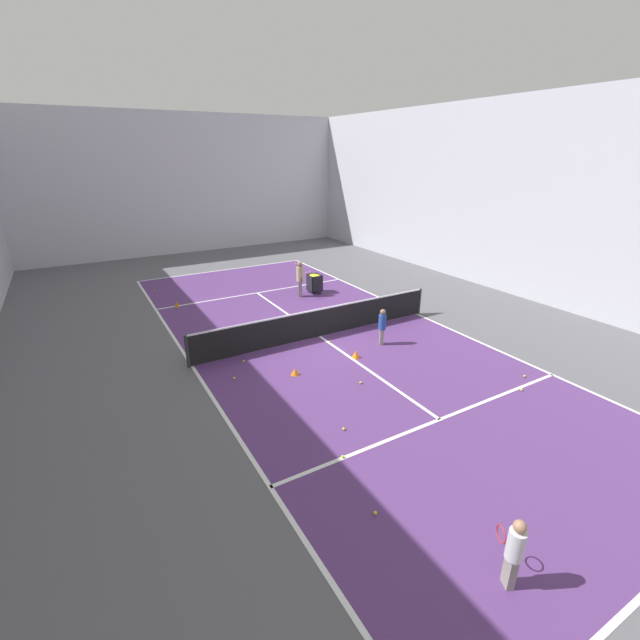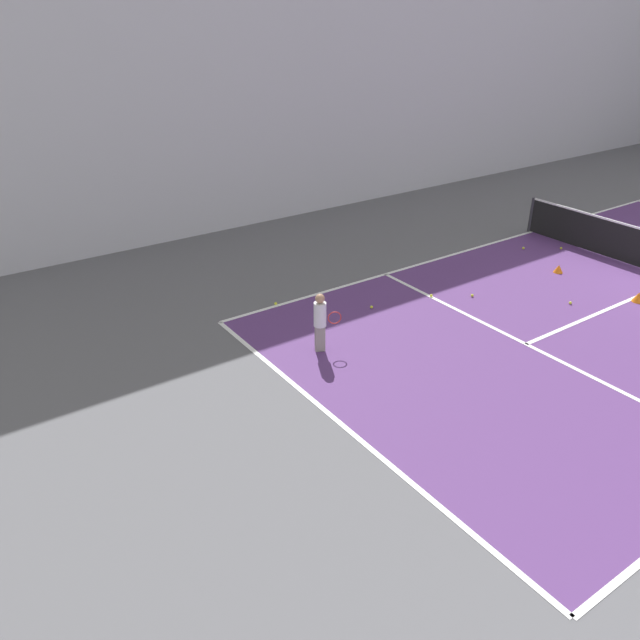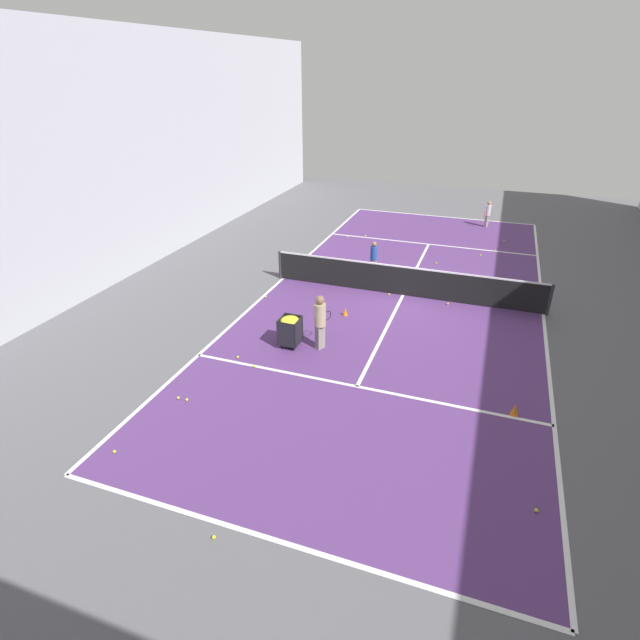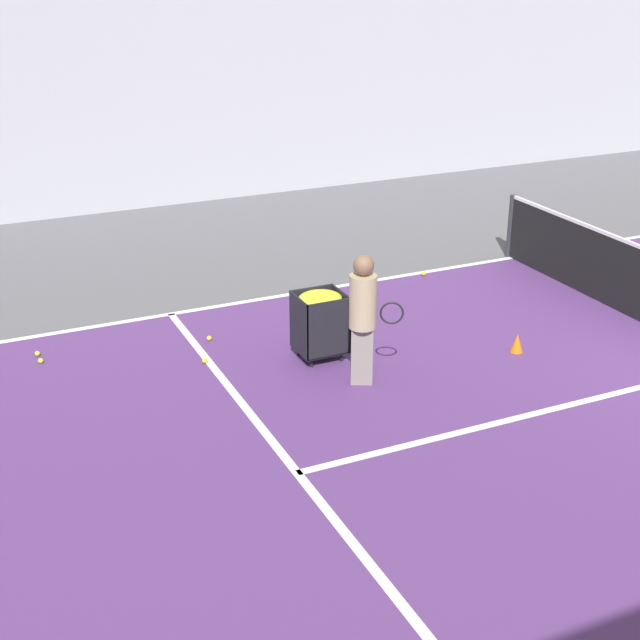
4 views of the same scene
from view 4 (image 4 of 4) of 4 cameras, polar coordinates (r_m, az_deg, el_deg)
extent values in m
cube|color=white|center=(15.31, 12.16, 3.91)|extent=(0.10, 21.38, 0.00)
cube|color=white|center=(9.00, -1.46, -9.76)|extent=(9.08, 0.10, 0.00)
cylinder|color=#2D2D33|center=(15.22, 12.10, 5.90)|extent=(0.10, 0.10, 1.06)
cube|color=gray|center=(10.58, 2.69, -2.26)|extent=(0.25, 0.30, 0.73)
cylinder|color=tan|center=(10.31, 2.76, 1.19)|extent=(0.43, 0.43, 0.65)
sphere|color=#846047|center=(10.15, 2.81, 3.52)|extent=(0.24, 0.24, 0.24)
torus|color=black|center=(10.43, 4.61, 0.45)|extent=(0.15, 0.27, 0.28)
cube|color=black|center=(11.30, 0.00, -1.83)|extent=(0.55, 0.60, 0.02)
cube|color=black|center=(11.27, 1.34, 0.14)|extent=(0.55, 0.02, 0.74)
cube|color=black|center=(11.04, -1.36, -0.35)|extent=(0.55, 0.02, 0.74)
cube|color=black|center=(10.93, 0.58, -0.60)|extent=(0.02, 0.60, 0.74)
cube|color=black|center=(11.37, -0.56, 0.37)|extent=(0.02, 0.60, 0.74)
ellipsoid|color=yellow|center=(11.03, 0.00, 1.38)|extent=(0.51, 0.56, 0.16)
cylinder|color=black|center=(11.25, 1.38, -2.31)|extent=(0.05, 0.05, 0.13)
cylinder|color=black|center=(11.57, 0.55, -1.57)|extent=(0.05, 0.05, 0.13)
cylinder|color=black|center=(11.09, -0.57, -2.70)|extent=(0.05, 0.05, 0.13)
cylinder|color=black|center=(11.41, -1.36, -1.94)|extent=(0.05, 0.05, 0.13)
cone|color=orange|center=(11.74, 12.49, -1.44)|extent=(0.17, 0.17, 0.25)
sphere|color=yellow|center=(11.29, -7.39, -2.58)|extent=(0.07, 0.07, 0.07)
sphere|color=yellow|center=(11.91, -7.10, -1.16)|extent=(0.07, 0.07, 0.07)
sphere|color=yellow|center=(14.24, 6.65, 2.97)|extent=(0.07, 0.07, 0.07)
sphere|color=yellow|center=(11.94, -17.63, -2.06)|extent=(0.07, 0.07, 0.07)
sphere|color=yellow|center=(11.73, -17.44, -2.51)|extent=(0.07, 0.07, 0.07)
camera|label=1|loc=(20.96, 68.42, 12.57)|focal=24.00mm
camera|label=2|loc=(28.35, 39.15, 21.39)|focal=35.00mm
camera|label=3|loc=(8.61, -89.41, 16.82)|focal=28.00mm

